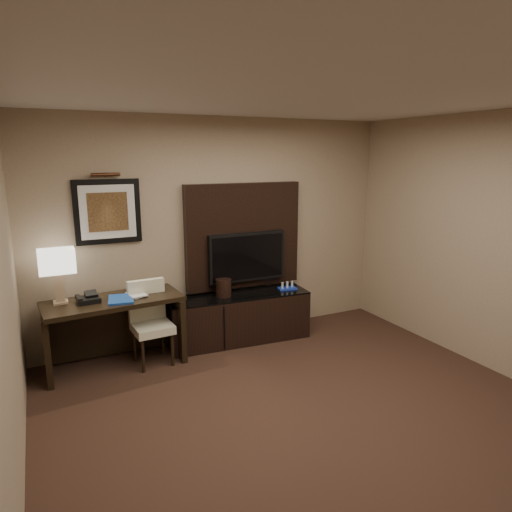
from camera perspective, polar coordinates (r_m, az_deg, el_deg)
floor at (r=4.03m, az=9.79°, el=-21.80°), size 4.50×5.00×0.01m
ceiling at (r=3.36m, az=11.60°, el=19.92°), size 4.50×5.00×0.01m
wall_back at (r=5.61m, az=-4.64°, el=3.23°), size 4.50×0.01×2.70m
desk at (r=5.21m, az=-17.15°, el=-9.14°), size 1.46×0.72×0.76m
credenza at (r=5.66m, az=-2.15°, el=-7.71°), size 1.75×0.60×0.59m
tv_wall_panel at (r=5.69m, az=-1.58°, el=2.57°), size 1.50×0.12×1.30m
tv at (r=5.65m, az=-1.15°, el=-0.09°), size 1.00×0.08×0.60m
artwork at (r=5.23m, az=-18.06°, el=5.29°), size 0.70×0.04×0.70m
picture_light at (r=5.16m, az=-18.30°, el=9.65°), size 0.04×0.04×0.30m
desk_chair at (r=5.14m, az=-12.83°, el=-8.65°), size 0.43×0.49×0.84m
table_lamp at (r=5.07m, az=-23.48°, el=-2.46°), size 0.36×0.24×0.55m
desk_phone at (r=5.04m, az=-20.23°, el=-4.86°), size 0.24×0.22×0.11m
blue_folder at (r=5.02m, az=-16.53°, el=-5.20°), size 0.31×0.37×0.02m
book at (r=5.07m, az=-15.69°, el=-3.69°), size 0.18×0.05×0.24m
ice_bucket at (r=5.48m, az=-4.08°, el=-3.98°), size 0.21×0.21×0.21m
minibar_tray at (r=5.78m, az=3.93°, el=-3.77°), size 0.25×0.17×0.08m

